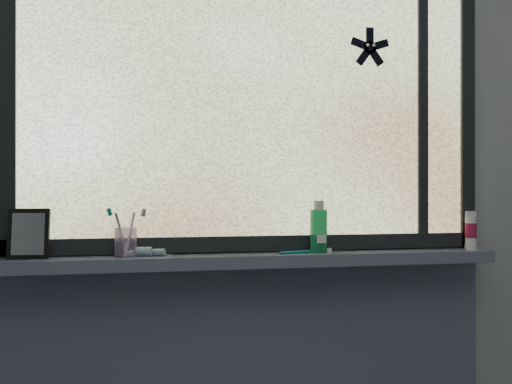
{
  "coord_description": "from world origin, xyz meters",
  "views": [
    {
      "loc": [
        -0.39,
        -0.57,
        1.22
      ],
      "look_at": [
        -0.05,
        1.05,
        1.22
      ],
      "focal_mm": 40.0,
      "sensor_mm": 36.0,
      "label": 1
    }
  ],
  "objects_px": {
    "vanity_mirror": "(29,234)",
    "mouthwash_bottle": "(319,227)",
    "cream_tube": "(471,229)",
    "toothbrush_cup": "(126,242)"
  },
  "relations": [
    {
      "from": "vanity_mirror",
      "to": "mouthwash_bottle",
      "type": "height_order",
      "value": "mouthwash_bottle"
    },
    {
      "from": "cream_tube",
      "to": "vanity_mirror",
      "type": "bearing_deg",
      "value": -179.91
    },
    {
      "from": "toothbrush_cup",
      "to": "cream_tube",
      "type": "relative_size",
      "value": 0.94
    },
    {
      "from": "toothbrush_cup",
      "to": "cream_tube",
      "type": "bearing_deg",
      "value": 0.05
    },
    {
      "from": "vanity_mirror",
      "to": "mouthwash_bottle",
      "type": "distance_m",
      "value": 0.91
    },
    {
      "from": "toothbrush_cup",
      "to": "mouthwash_bottle",
      "type": "height_order",
      "value": "mouthwash_bottle"
    },
    {
      "from": "vanity_mirror",
      "to": "mouthwash_bottle",
      "type": "relative_size",
      "value": 1.06
    },
    {
      "from": "vanity_mirror",
      "to": "mouthwash_bottle",
      "type": "bearing_deg",
      "value": 6.8
    },
    {
      "from": "vanity_mirror",
      "to": "toothbrush_cup",
      "type": "xyz_separation_m",
      "value": [
        0.28,
        0.0,
        -0.03
      ]
    },
    {
      "from": "mouthwash_bottle",
      "to": "cream_tube",
      "type": "height_order",
      "value": "mouthwash_bottle"
    }
  ]
}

